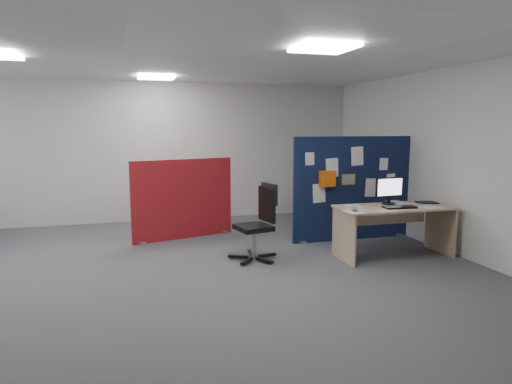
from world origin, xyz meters
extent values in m
plane|color=#53565B|center=(0.00, 0.00, 0.00)|extent=(9.00, 9.00, 0.00)
cube|color=white|center=(0.00, 0.00, 2.70)|extent=(9.00, 7.00, 0.02)
cube|color=silver|center=(0.00, 3.50, 1.35)|extent=(9.00, 0.02, 2.70)
cube|color=silver|center=(0.00, -3.50, 1.35)|extent=(9.00, 0.02, 2.70)
cube|color=silver|center=(4.50, 0.00, 1.35)|extent=(0.02, 7.00, 2.70)
cube|color=white|center=(2.00, -1.00, 2.67)|extent=(0.60, 0.60, 0.04)
cube|color=white|center=(0.50, 2.50, 2.67)|extent=(0.60, 0.60, 0.04)
cube|color=#0F1939|center=(3.48, 1.06, 0.84)|extent=(2.05, 0.06, 1.69)
cube|color=#9C9BA0|center=(2.61, 1.06, 0.02)|extent=(0.08, 0.30, 0.04)
cube|color=#9C9BA0|center=(4.35, 1.06, 0.02)|extent=(0.08, 0.30, 0.04)
cube|color=white|center=(2.71, 1.02, 1.35)|extent=(0.15, 0.01, 0.20)
cube|color=white|center=(3.09, 1.02, 1.20)|extent=(0.21, 0.01, 0.30)
cube|color=white|center=(3.53, 1.02, 1.37)|extent=(0.21, 0.01, 0.30)
cube|color=white|center=(4.01, 1.02, 1.24)|extent=(0.15, 0.01, 0.20)
cube|color=white|center=(2.88, 1.02, 0.80)|extent=(0.21, 0.01, 0.30)
cube|color=white|center=(3.80, 1.02, 0.85)|extent=(0.21, 0.01, 0.30)
cube|color=white|center=(4.16, 1.02, 0.97)|extent=(0.15, 0.01, 0.20)
cube|color=gold|center=(3.38, 1.02, 1.00)|extent=(0.24, 0.01, 0.18)
cube|color=#EF5D0F|center=(2.99, 0.98, 1.03)|extent=(0.25, 0.10, 0.25)
cube|color=tan|center=(3.58, -0.01, 0.71)|extent=(1.63, 0.72, 0.03)
cube|color=tan|center=(2.80, -0.01, 0.35)|extent=(0.03, 0.66, 0.70)
cube|color=tan|center=(4.36, -0.01, 0.35)|extent=(0.03, 0.66, 0.70)
cube|color=tan|center=(3.58, 0.32, 0.55)|extent=(1.46, 0.02, 0.30)
cylinder|color=black|center=(3.59, 0.16, 0.74)|extent=(0.19, 0.19, 0.02)
cube|color=black|center=(3.59, 0.16, 0.80)|extent=(0.04, 0.03, 0.09)
cube|color=black|center=(3.59, 0.16, 0.98)|extent=(0.45, 0.07, 0.28)
cube|color=silver|center=(3.59, 0.14, 0.98)|extent=(0.41, 0.04, 0.24)
cube|color=black|center=(3.57, -0.15, 0.74)|extent=(0.46, 0.22, 0.02)
cube|color=#9C9BA0|center=(3.91, -0.09, 0.74)|extent=(0.11, 0.08, 0.03)
cube|color=black|center=(4.19, 0.10, 0.74)|extent=(0.32, 0.27, 0.01)
cube|color=maroon|center=(0.84, 1.89, 0.66)|extent=(1.70, 0.53, 1.31)
cube|color=#9C9BA0|center=(0.11, 1.89, 0.02)|extent=(0.08, 0.30, 0.04)
cube|color=#9C9BA0|center=(1.56, 1.89, 0.02)|extent=(0.08, 0.30, 0.04)
cube|color=black|center=(1.82, 0.41, 0.04)|extent=(0.29, 0.11, 0.04)
cube|color=black|center=(1.63, 0.58, 0.04)|extent=(0.08, 0.29, 0.04)
cube|color=black|center=(1.42, 0.45, 0.04)|extent=(0.28, 0.16, 0.04)
cube|color=black|center=(1.47, 0.21, 0.04)|extent=(0.23, 0.25, 0.04)
cube|color=black|center=(1.72, 0.18, 0.04)|extent=(0.19, 0.27, 0.04)
cylinder|color=#9C9BA0|center=(1.61, 0.36, 0.24)|extent=(0.06, 0.06, 0.41)
cube|color=black|center=(1.61, 0.36, 0.46)|extent=(0.53, 0.53, 0.07)
cube|color=black|center=(1.82, 0.41, 0.77)|extent=(0.13, 0.41, 0.48)
cube|color=black|center=(1.86, 0.42, 0.92)|extent=(0.14, 0.37, 0.29)
cube|color=white|center=(2.93, -0.09, 0.73)|extent=(0.23, 0.31, 0.00)
cube|color=white|center=(3.01, 0.14, 0.73)|extent=(0.27, 0.34, 0.00)
cube|color=white|center=(4.02, -0.18, 0.73)|extent=(0.23, 0.31, 0.00)
cube|color=white|center=(2.81, -0.25, 0.73)|extent=(0.22, 0.31, 0.00)
cube|color=white|center=(3.81, 0.29, 0.73)|extent=(0.25, 0.33, 0.00)
camera|label=1|loc=(-0.05, -5.57, 1.85)|focal=32.00mm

